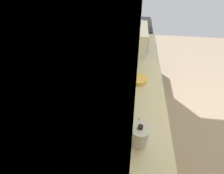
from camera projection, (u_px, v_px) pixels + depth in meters
ground_plane at (215, 140)px, 2.25m from camera, size 6.18×6.18×0.00m
wall_back at (88, 27)px, 1.46m from camera, size 3.98×0.12×2.82m
counter_run at (125, 140)px, 1.74m from camera, size 3.01×0.65×0.90m
oven_range at (131, 49)px, 3.11m from camera, size 0.67×0.63×1.08m
microwave at (130, 39)px, 2.11m from camera, size 0.47×0.39×0.28m
bowl at (138, 79)px, 1.71m from camera, size 0.17×0.17×0.04m
kettle at (139, 135)px, 1.18m from camera, size 0.18×0.13×0.17m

